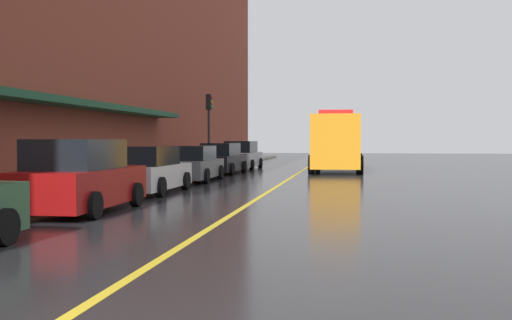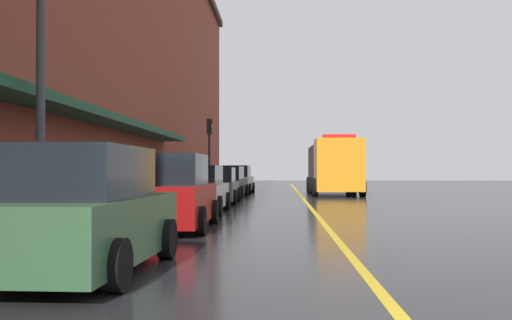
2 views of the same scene
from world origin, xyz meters
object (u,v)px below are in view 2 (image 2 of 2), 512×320
parked_car_2 (195,190)px  traffic_light_near (209,141)px  parking_meter_1 (143,182)px  parked_car_0 (77,214)px  parked_car_3 (216,186)px  street_lamp_left (41,22)px  parked_car_1 (168,194)px  parked_car_5 (237,180)px  utility_truck (333,167)px  parking_meter_0 (212,176)px  parked_car_4 (228,183)px

parked_car_2 → traffic_light_near: 14.77m
parked_car_2 → parking_meter_1: bearing=145.1°
parked_car_0 → parked_car_3: bearing=1.6°
street_lamp_left → parked_car_0: bearing=-60.5°
parked_car_1 → traffic_light_near: 20.20m
parked_car_5 → parking_meter_1: bearing=177.4°
parked_car_3 → utility_truck: size_ratio=0.54×
parking_meter_0 → parking_meter_1: same height
parked_car_5 → parked_car_1: bearing=-178.3°
parking_meter_0 → parked_car_1: bearing=-86.1°
parked_car_5 → parking_meter_1: parked_car_5 is taller
parked_car_4 → street_lamp_left: street_lamp_left is taller
parked_car_0 → utility_truck: utility_truck is taller
parked_car_4 → utility_truck: bearing=-56.5°
street_lamp_left → parked_car_1: bearing=52.6°
parked_car_4 → parked_car_3: bearing=-177.6°
parked_car_1 → utility_truck: size_ratio=0.51×
parked_car_1 → parked_car_4: bearing=-0.2°
parked_car_5 → street_lamp_left: 25.97m
utility_truck → parking_meter_1: bearing=-22.9°
parked_car_1 → parking_meter_1: parked_car_1 is taller
parking_meter_1 → parked_car_0: bearing=-82.1°
parked_car_2 → parked_car_5: (0.13, 17.44, 0.06)m
parked_car_2 → parked_car_3: parked_car_2 is taller
street_lamp_left → parked_car_2: bearing=76.8°
parked_car_0 → traffic_light_near: bearing=4.5°
utility_truck → parked_car_2: bearing=-21.3°
utility_truck → parked_car_3: bearing=-31.8°
parked_car_2 → parked_car_4: parked_car_4 is taller
parked_car_0 → utility_truck: bearing=-10.8°
utility_truck → street_lamp_left: (-7.98, -23.87, 2.78)m
parked_car_1 → parked_car_3: (-0.08, 11.47, -0.11)m
parked_car_0 → utility_truck: (6.02, 27.33, 0.80)m
parked_car_2 → parking_meter_0: size_ratio=3.58×
parked_car_3 → parking_meter_1: (-1.38, -7.86, 0.32)m
parked_car_2 → utility_truck: utility_truck is taller
parked_car_4 → traffic_light_near: (-1.29, 2.52, 2.38)m
parked_car_5 → parking_meter_1: size_ratio=3.53×
parked_car_5 → street_lamp_left: street_lamp_left is taller
utility_truck → parked_car_0: bearing=-12.6°
parked_car_1 → parked_car_5: 22.94m
parked_car_4 → street_lamp_left: bearing=176.6°
parking_meter_0 → parked_car_3: bearing=-82.3°
parked_car_1 → parked_car_4: (-0.12, 17.49, -0.07)m
parking_meter_0 → utility_truck: bearing=-4.2°
street_lamp_left → traffic_light_near: street_lamp_left is taller
parked_car_4 → street_lamp_left: 20.61m
parking_meter_0 → street_lamp_left: size_ratio=0.19×
parking_meter_0 → street_lamp_left: street_lamp_left is taller
parked_car_1 → utility_truck: utility_truck is taller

